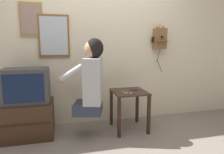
{
  "coord_description": "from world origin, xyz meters",
  "views": [
    {
      "loc": [
        -0.55,
        -2.01,
        1.24
      ],
      "look_at": [
        0.09,
        0.58,
        0.8
      ],
      "focal_mm": 32.0,
      "sensor_mm": 36.0,
      "label": 1
    }
  ],
  "objects_px": {
    "person": "(91,78)",
    "cell_phone_held": "(125,92)",
    "wall_mirror": "(54,36)",
    "cell_phone_spare": "(135,90)",
    "television": "(26,86)",
    "framed_picture": "(31,20)",
    "wall_phone_antique": "(160,38)",
    "toothbrush": "(134,93)"
  },
  "relations": [
    {
      "from": "television",
      "to": "cell_phone_spare",
      "type": "height_order",
      "value": "television"
    },
    {
      "from": "television",
      "to": "wall_phone_antique",
      "type": "xyz_separation_m",
      "value": [
        2.02,
        0.28,
        0.62
      ]
    },
    {
      "from": "framed_picture",
      "to": "toothbrush",
      "type": "height_order",
      "value": "framed_picture"
    },
    {
      "from": "framed_picture",
      "to": "toothbrush",
      "type": "xyz_separation_m",
      "value": [
        1.34,
        -0.55,
        -0.99
      ]
    },
    {
      "from": "wall_mirror",
      "to": "toothbrush",
      "type": "height_order",
      "value": "wall_mirror"
    },
    {
      "from": "person",
      "to": "wall_phone_antique",
      "type": "relative_size",
      "value": 1.31
    },
    {
      "from": "person",
      "to": "cell_phone_held",
      "type": "bearing_deg",
      "value": -69.83
    },
    {
      "from": "wall_phone_antique",
      "to": "wall_mirror",
      "type": "bearing_deg",
      "value": 178.58
    },
    {
      "from": "person",
      "to": "television",
      "type": "bearing_deg",
      "value": 93.82
    },
    {
      "from": "toothbrush",
      "to": "television",
      "type": "bearing_deg",
      "value": 51.44
    },
    {
      "from": "television",
      "to": "cell_phone_held",
      "type": "height_order",
      "value": "television"
    },
    {
      "from": "person",
      "to": "television",
      "type": "distance_m",
      "value": 0.85
    },
    {
      "from": "television",
      "to": "cell_phone_spare",
      "type": "distance_m",
      "value": 1.48
    },
    {
      "from": "person",
      "to": "toothbrush",
      "type": "bearing_deg",
      "value": -78.53
    },
    {
      "from": "framed_picture",
      "to": "television",
      "type": "bearing_deg",
      "value": -101.7
    },
    {
      "from": "framed_picture",
      "to": "wall_mirror",
      "type": "bearing_deg",
      "value": -0.61
    },
    {
      "from": "framed_picture",
      "to": "toothbrush",
      "type": "bearing_deg",
      "value": -22.33
    },
    {
      "from": "cell_phone_spare",
      "to": "cell_phone_held",
      "type": "bearing_deg",
      "value": 166.95
    },
    {
      "from": "wall_phone_antique",
      "to": "cell_phone_spare",
      "type": "bearing_deg",
      "value": -147.89
    },
    {
      "from": "wall_phone_antique",
      "to": "wall_mirror",
      "type": "height_order",
      "value": "wall_mirror"
    },
    {
      "from": "framed_picture",
      "to": "cell_phone_held",
      "type": "height_order",
      "value": "framed_picture"
    },
    {
      "from": "person",
      "to": "wall_mirror",
      "type": "xyz_separation_m",
      "value": [
        -0.46,
        0.5,
        0.55
      ]
    },
    {
      "from": "framed_picture",
      "to": "cell_phone_spare",
      "type": "relative_size",
      "value": 3.5
    },
    {
      "from": "framed_picture",
      "to": "toothbrush",
      "type": "distance_m",
      "value": 1.76
    },
    {
      "from": "wall_phone_antique",
      "to": "cell_phone_spare",
      "type": "distance_m",
      "value": 0.98
    },
    {
      "from": "cell_phone_spare",
      "to": "toothbrush",
      "type": "relative_size",
      "value": 0.8
    },
    {
      "from": "wall_mirror",
      "to": "cell_phone_spare",
      "type": "xyz_separation_m",
      "value": [
        1.11,
        -0.38,
        -0.77
      ]
    },
    {
      "from": "framed_picture",
      "to": "cell_phone_spare",
      "type": "distance_m",
      "value": 1.77
    },
    {
      "from": "person",
      "to": "television",
      "type": "height_order",
      "value": "person"
    },
    {
      "from": "person",
      "to": "cell_phone_spare",
      "type": "height_order",
      "value": "person"
    },
    {
      "from": "cell_phone_spare",
      "to": "wall_mirror",
      "type": "bearing_deg",
      "value": 122.12
    },
    {
      "from": "cell_phone_held",
      "to": "television",
      "type": "bearing_deg",
      "value": 177.9
    },
    {
      "from": "cell_phone_spare",
      "to": "television",
      "type": "bearing_deg",
      "value": 138.77
    },
    {
      "from": "wall_phone_antique",
      "to": "cell_phone_spare",
      "type": "height_order",
      "value": "wall_phone_antique"
    },
    {
      "from": "wall_phone_antique",
      "to": "toothbrush",
      "type": "xyz_separation_m",
      "value": [
        -0.61,
        -0.51,
        -0.75
      ]
    },
    {
      "from": "wall_mirror",
      "to": "toothbrush",
      "type": "distance_m",
      "value": 1.41
    },
    {
      "from": "person",
      "to": "toothbrush",
      "type": "distance_m",
      "value": 0.63
    },
    {
      "from": "wall_phone_antique",
      "to": "cell_phone_spare",
      "type": "relative_size",
      "value": 5.61
    },
    {
      "from": "toothbrush",
      "to": "framed_picture",
      "type": "bearing_deg",
      "value": 38.14
    },
    {
      "from": "television",
      "to": "cell_phone_held",
      "type": "bearing_deg",
      "value": -6.27
    },
    {
      "from": "cell_phone_spare",
      "to": "toothbrush",
      "type": "distance_m",
      "value": 0.18
    },
    {
      "from": "wall_mirror",
      "to": "cell_phone_spare",
      "type": "relative_size",
      "value": 4.51
    }
  ]
}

